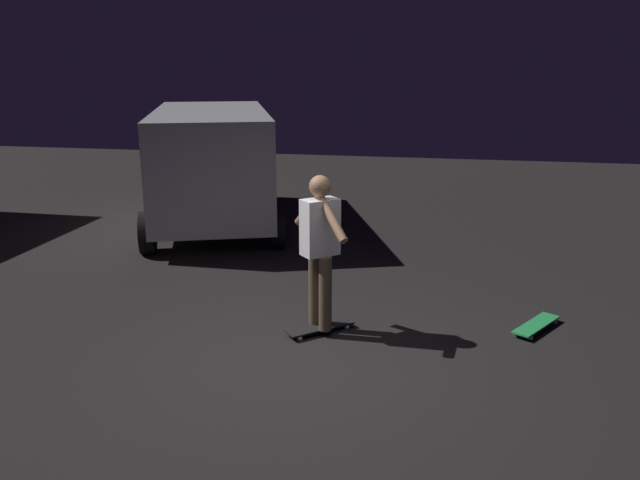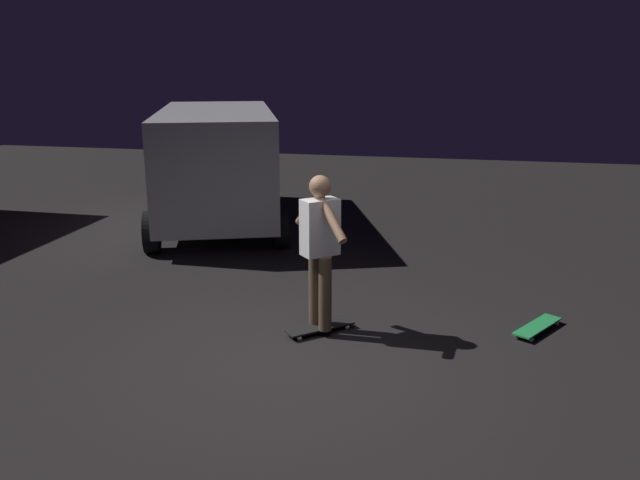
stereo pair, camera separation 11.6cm
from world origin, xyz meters
The scene contains 5 objects.
ground_plane centered at (0.00, 0.00, 0.00)m, with size 28.00×28.00×0.00m, color black.
parked_van centered at (5.15, 2.74, 1.16)m, with size 4.97×3.47×2.03m.
skateboard_ridden centered at (0.74, -0.08, 0.06)m, with size 0.67×0.71×0.07m.
skateboard_spare centered at (1.28, -2.41, 0.06)m, with size 0.77×0.58×0.07m.
skater centered at (0.74, -0.08, 1.04)m, with size 0.79×0.72×1.67m.
Camera 2 is at (-5.68, -1.47, 2.89)m, focal length 36.44 mm.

